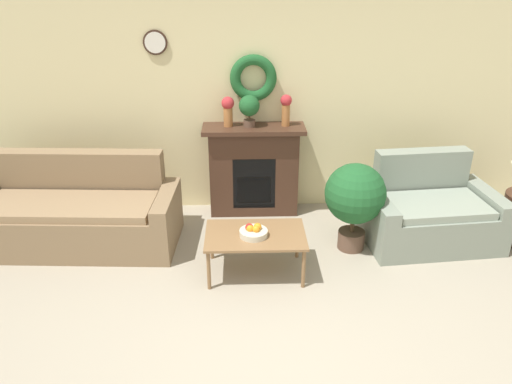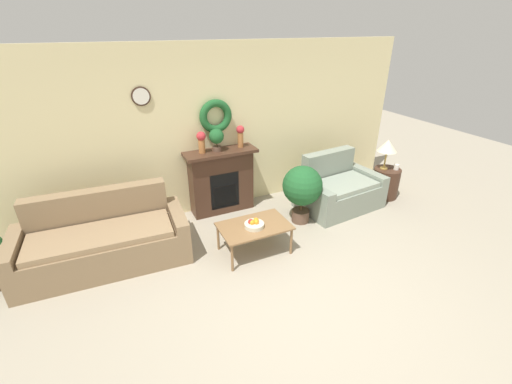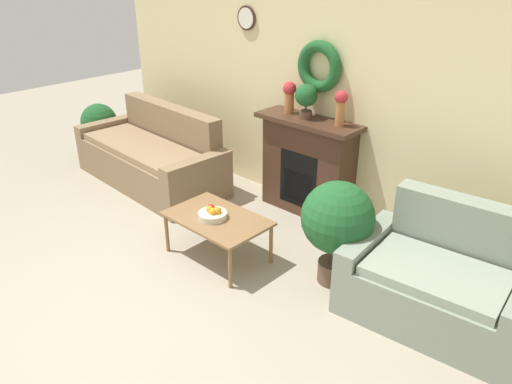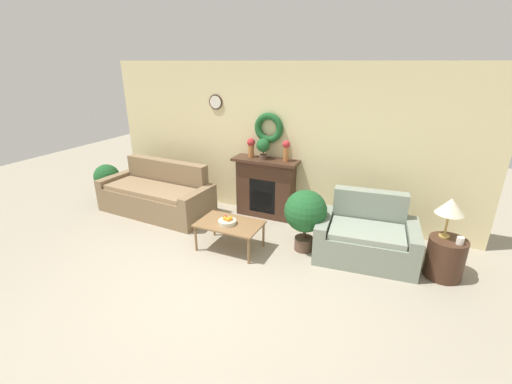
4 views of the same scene
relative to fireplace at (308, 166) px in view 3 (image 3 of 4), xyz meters
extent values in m
plane|color=#9E937F|center=(0.15, -2.58, -0.55)|extent=(16.00, 16.00, 0.00)
cube|color=beige|center=(0.15, 0.21, 0.80)|extent=(6.80, 0.06, 2.70)
cylinder|color=#382319|center=(-1.07, 0.16, 1.44)|extent=(0.27, 0.02, 0.27)
cylinder|color=white|center=(-1.07, 0.15, 1.44)|extent=(0.23, 0.01, 0.23)
torus|color=#1E5628|center=(0.00, 0.11, 1.06)|extent=(0.53, 0.12, 0.53)
cube|color=#42281C|center=(0.00, 0.01, -0.03)|extent=(1.03, 0.34, 1.04)
cube|color=black|center=(0.00, -0.15, -0.12)|extent=(0.50, 0.02, 0.62)
cube|color=orange|center=(0.00, -0.16, -0.20)|extent=(0.40, 0.01, 0.34)
cube|color=#42281C|center=(0.00, -0.03, 0.51)|extent=(1.17, 0.41, 0.05)
cube|color=#846B4C|center=(-1.93, -0.83, -0.32)|extent=(1.83, 0.80, 0.46)
cube|color=#846B4C|center=(-1.90, -0.38, -0.08)|extent=(1.80, 0.29, 0.94)
cube|color=#846B4C|center=(-2.90, -0.68, -0.25)|extent=(0.22, 0.91, 0.60)
cube|color=#846B4C|center=(-0.94, -0.78, -0.25)|extent=(0.22, 0.91, 0.60)
cube|color=#917554|center=(-1.93, -0.83, -0.05)|extent=(1.76, 0.74, 0.08)
cube|color=gray|center=(1.90, -0.87, -0.33)|extent=(1.11, 0.80, 0.43)
cube|color=gray|center=(1.85, -0.42, -0.09)|extent=(1.06, 0.30, 0.92)
cube|color=gray|center=(1.28, -0.83, -0.26)|extent=(0.26, 0.92, 0.57)
cube|color=gray|center=(1.90, -0.87, -0.08)|extent=(1.06, 0.74, 0.08)
cube|color=olive|center=(-0.02, -1.34, -0.13)|extent=(0.96, 0.61, 0.03)
cylinder|color=olive|center=(-0.46, -1.61, -0.35)|extent=(0.04, 0.04, 0.41)
cylinder|color=olive|center=(0.42, -1.61, -0.35)|extent=(0.04, 0.04, 0.41)
cylinder|color=olive|center=(-0.46, -1.07, -0.35)|extent=(0.04, 0.04, 0.41)
cylinder|color=olive|center=(0.42, -1.07, -0.35)|extent=(0.04, 0.04, 0.41)
cylinder|color=beige|center=(-0.04, -1.38, -0.09)|extent=(0.27, 0.27, 0.06)
sphere|color=#B2231E|center=(-0.08, -1.36, -0.04)|extent=(0.08, 0.08, 0.08)
sphere|color=orange|center=(0.00, -1.35, -0.04)|extent=(0.08, 0.08, 0.08)
sphere|color=orange|center=(-0.02, -1.39, -0.04)|extent=(0.07, 0.07, 0.07)
sphere|color=orange|center=(-0.07, -1.38, -0.04)|extent=(0.07, 0.07, 0.07)
cylinder|color=#AD6B38|center=(-0.29, 0.01, 0.64)|extent=(0.10, 0.10, 0.21)
sphere|color=#B72D33|center=(-0.29, 0.01, 0.81)|extent=(0.14, 0.14, 0.14)
cylinder|color=#AD6B38|center=(0.37, 0.01, 0.66)|extent=(0.09, 0.09, 0.24)
sphere|color=#B72D33|center=(0.37, 0.01, 0.83)|extent=(0.13, 0.13, 0.13)
cylinder|color=brown|center=(-0.05, -0.01, 0.58)|extent=(0.13, 0.13, 0.08)
cylinder|color=#4C3823|center=(-0.05, -0.01, 0.65)|extent=(0.02, 0.02, 0.06)
sphere|color=#1E5628|center=(-0.05, -0.01, 0.78)|extent=(0.24, 0.24, 0.24)
cylinder|color=brown|center=(-3.21, -0.64, -0.47)|extent=(0.28, 0.28, 0.16)
cylinder|color=#4C3823|center=(-3.21, -0.64, -0.32)|extent=(0.04, 0.04, 0.14)
sphere|color=#1E5628|center=(-3.21, -0.64, -0.04)|extent=(0.50, 0.50, 0.50)
cylinder|color=brown|center=(1.01, -0.91, -0.45)|extent=(0.28, 0.28, 0.20)
cylinder|color=#4C3823|center=(1.01, -0.91, -0.26)|extent=(0.05, 0.05, 0.17)
sphere|color=#1E5628|center=(1.01, -0.91, 0.09)|extent=(0.63, 0.63, 0.63)
camera|label=1|loc=(-0.14, -5.49, 2.23)|focal=35.00mm
camera|label=2|loc=(-1.71, -4.96, 2.36)|focal=24.00mm
camera|label=3|loc=(3.03, -4.08, 2.10)|focal=35.00mm
camera|label=4|loc=(2.23, -5.37, 2.14)|focal=24.00mm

